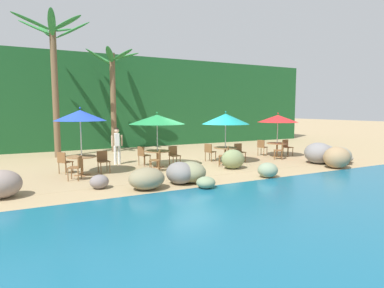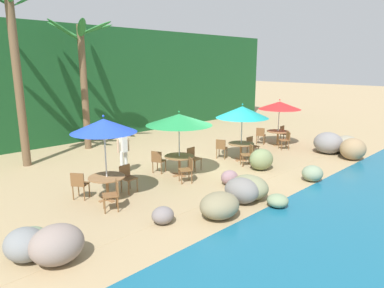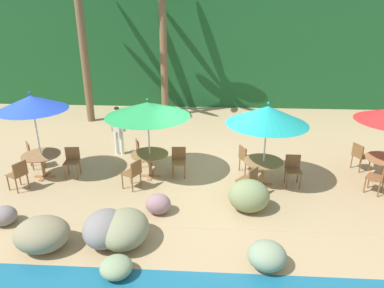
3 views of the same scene
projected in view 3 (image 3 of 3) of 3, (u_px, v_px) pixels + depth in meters
ground_plane at (205, 177)px, 10.41m from camera, size 120.00×120.00×0.00m
terrace_deck at (205, 177)px, 10.41m from camera, size 18.00×5.20×0.01m
foliage_backdrop at (211, 44)px, 17.65m from camera, size 28.00×2.40×6.00m
rock_seawall at (250, 220)px, 7.63m from camera, size 15.43×3.18×0.98m
umbrella_blue at (32, 103)px, 9.58m from camera, size 1.93×1.93×2.61m
dining_table_blue at (42, 158)px, 10.20m from camera, size 1.10×1.10×0.74m
chair_blue_seaward at (72, 160)px, 10.36m from camera, size 0.46×0.47×0.87m
chair_blue_inland at (33, 153)px, 10.84m from camera, size 0.59×0.59×0.87m
chair_blue_left at (18, 173)px, 9.50m from camera, size 0.57×0.56×0.87m
umbrella_green at (147, 109)px, 9.70m from camera, size 2.41×2.41×2.41m
dining_table_green at (150, 158)px, 10.24m from camera, size 1.10×1.10×0.74m
chair_green_seaward at (179, 159)px, 10.37m from camera, size 0.45×0.45×0.87m
chair_green_inland at (141, 151)px, 11.00m from camera, size 0.56×0.55×0.87m
chair_green_left at (133, 172)px, 9.57m from camera, size 0.58×0.57×0.87m
umbrella_teal at (267, 115)px, 9.23m from camera, size 2.21×2.21×2.44m
dining_table_teal at (263, 165)px, 9.77m from camera, size 1.10×1.10×0.74m
chair_teal_seaward at (293, 168)px, 9.83m from camera, size 0.43×0.43×0.87m
chair_teal_inland at (245, 157)px, 10.51m from camera, size 0.56×0.56×0.87m
chair_teal_left at (249, 180)px, 9.16m from camera, size 0.60×0.59×0.87m
chair_red_inland at (360, 155)px, 10.69m from camera, size 0.56×0.55×0.87m
chair_red_left at (379, 177)px, 9.32m from camera, size 0.60×0.59×0.87m
palm_tree_nearest at (78, 1)px, 13.76m from camera, size 3.79×3.77×7.20m
palm_tree_second at (163, 26)px, 14.78m from camera, size 3.09×2.89×5.97m
waiter_in_white at (118, 127)px, 11.68m from camera, size 0.52×0.36×1.70m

